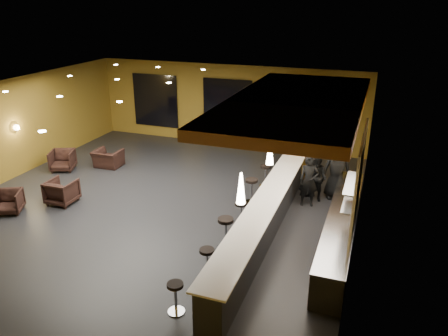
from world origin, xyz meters
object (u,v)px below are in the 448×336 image
(prep_counter, at_px, (341,229))
(staff_a, at_px, (309,181))
(staff_c, at_px, (337,171))
(bar_stool_3, at_px, (241,211))
(staff_b, at_px, (316,178))
(bar_stool_0, at_px, (176,294))
(bar_stool_4, at_px, (251,188))
(armchair_d, at_px, (108,158))
(pendant_2, at_px, (290,127))
(column, at_px, (298,131))
(bar_stool_1, at_px, (207,259))
(bar_stool_2, at_px, (226,229))
(bar_stool_5, at_px, (266,173))
(armchair_b, at_px, (62,192))
(armchair_a, at_px, (8,202))
(pendant_1, at_px, (270,152))
(armchair_c, at_px, (63,160))
(pendant_0, at_px, (241,188))
(bar_counter, at_px, (263,223))

(prep_counter, distance_m, staff_a, 2.38)
(staff_c, xyz_separation_m, bar_stool_3, (-2.31, -2.85, -0.46))
(staff_b, relative_size, bar_stool_0, 2.16)
(bar_stool_4, bearing_deg, bar_stool_3, -84.76)
(armchair_d, bearing_deg, pendant_2, 176.47)
(staff_a, height_order, bar_stool_3, staff_a)
(armchair_d, bearing_deg, prep_counter, 161.58)
(column, distance_m, bar_stool_1, 6.85)
(armchair_d, xyz_separation_m, bar_stool_2, (6.26, -3.99, 0.22))
(armchair_d, bearing_deg, staff_b, 176.37)
(pendant_2, relative_size, bar_stool_5, 0.90)
(bar_stool_0, bearing_deg, armchair_b, 148.42)
(column, distance_m, bar_stool_2, 5.54)
(armchair_a, height_order, bar_stool_5, bar_stool_5)
(armchair_a, bearing_deg, staff_a, -4.11)
(bar_stool_2, bearing_deg, armchair_d, 147.45)
(pendant_1, relative_size, bar_stool_1, 0.96)
(staff_b, distance_m, armchair_d, 8.02)
(bar_stool_1, bearing_deg, armchair_c, 149.96)
(bar_stool_1, height_order, bar_stool_4, bar_stool_4)
(pendant_2, distance_m, armchair_a, 8.92)
(prep_counter, height_order, pendant_1, pendant_1)
(column, xyz_separation_m, armchair_c, (-8.45, -2.25, -1.36))
(armchair_b, height_order, armchair_d, armchair_b)
(column, relative_size, bar_stool_0, 4.90)
(column, xyz_separation_m, pendant_0, (0.00, -6.60, 0.60))
(column, height_order, armchair_a, column)
(staff_a, distance_m, staff_b, 0.48)
(staff_b, height_order, bar_stool_5, staff_b)
(bar_stool_0, bearing_deg, staff_a, 74.20)
(pendant_1, distance_m, staff_b, 3.07)
(bar_stool_4, distance_m, bar_stool_5, 1.40)
(staff_b, height_order, armchair_a, staff_b)
(armchair_a, distance_m, armchair_c, 3.53)
(bar_stool_3, bearing_deg, bar_stool_0, -91.70)
(bar_counter, relative_size, bar_stool_2, 9.38)
(staff_b, bearing_deg, pendant_1, -87.67)
(armchair_b, xyz_separation_m, armchair_c, (-1.87, 2.34, -0.00))
(pendant_1, relative_size, armchair_a, 0.91)
(pendant_2, xyz_separation_m, bar_stool_3, (-0.79, -2.47, -1.89))
(pendant_1, bearing_deg, pendant_2, 90.00)
(bar_stool_5, bearing_deg, bar_counter, -76.42)
(bar_counter, xyz_separation_m, staff_a, (0.78, 2.50, 0.32))
(prep_counter, height_order, bar_stool_5, prep_counter)
(staff_a, xyz_separation_m, bar_stool_0, (-1.69, -5.98, -0.37))
(bar_counter, distance_m, bar_stool_5, 3.55)
(pendant_2, xyz_separation_m, bar_stool_4, (-0.93, -0.94, -1.83))
(prep_counter, relative_size, armchair_a, 7.83)
(pendant_0, distance_m, bar_stool_0, 2.57)
(column, bearing_deg, armchair_d, -169.12)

